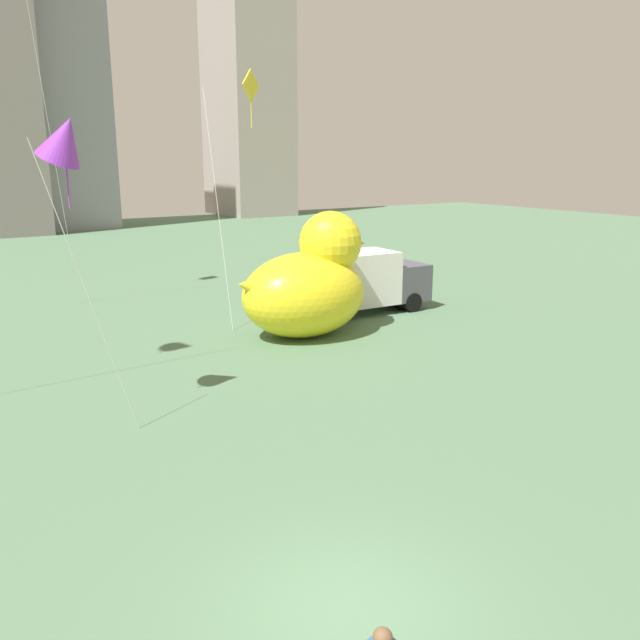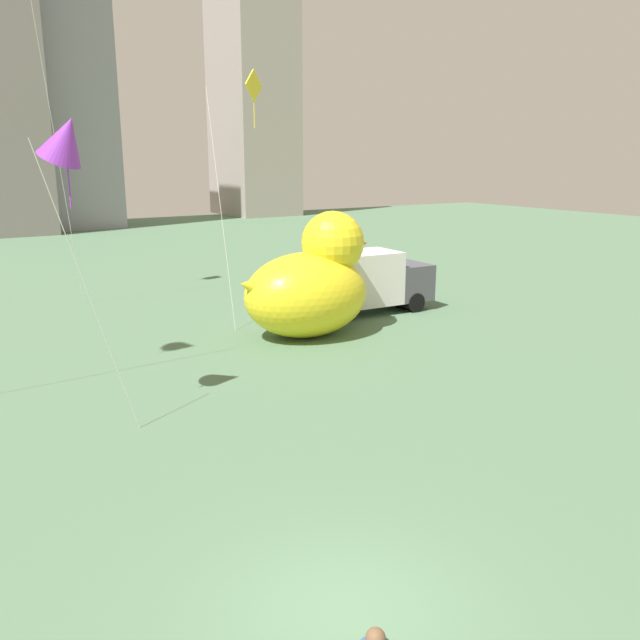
% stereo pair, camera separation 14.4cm
% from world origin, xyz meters
% --- Properties ---
extents(ground_plane, '(140.00, 140.00, 0.00)m').
position_xyz_m(ground_plane, '(0.00, 0.00, 0.00)').
color(ground_plane, '#527556').
extents(giant_inflatable_duck, '(6.00, 3.85, 4.97)m').
position_xyz_m(giant_inflatable_duck, '(8.18, 14.73, 2.12)').
color(giant_inflatable_duck, yellow).
rests_on(giant_inflatable_duck, ground).
extents(box_truck, '(6.40, 2.58, 2.85)m').
position_xyz_m(box_truck, '(12.23, 16.84, 1.45)').
color(box_truck, white).
rests_on(box_truck, ground).
extents(kite_purple, '(2.07, 1.98, 8.23)m').
position_xyz_m(kite_purple, '(-1.65, 10.02, 7.48)').
color(kite_purple, silver).
rests_on(kite_purple, ground).
extents(kite_yellow, '(2.34, 3.17, 10.56)m').
position_xyz_m(kite_yellow, '(7.51, 18.38, 9.50)').
color(kite_yellow, silver).
rests_on(kite_yellow, ground).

